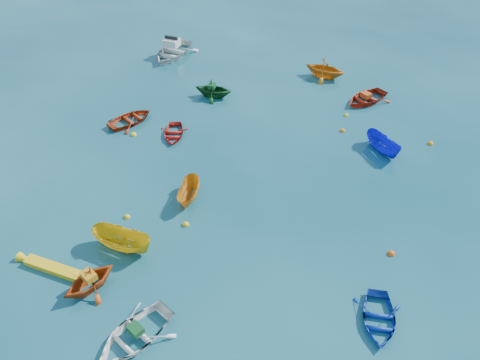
{
  "coord_description": "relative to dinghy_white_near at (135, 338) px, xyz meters",
  "views": [
    {
      "loc": [
        -2.85,
        -14.75,
        16.75
      ],
      "look_at": [
        0.0,
        5.0,
        0.4
      ],
      "focal_mm": 35.0,
      "sensor_mm": 36.0,
      "label": 1
    }
  ],
  "objects": [
    {
      "name": "ground",
      "position": [
        5.51,
        3.82,
        0.0
      ],
      "size": [
        160.0,
        160.0,
        0.0
      ],
      "primitive_type": "plane",
      "color": "#0A3948",
      "rests_on": "ground"
    },
    {
      "name": "dinghy_white_near",
      "position": [
        0.0,
        0.0,
        0.0
      ],
      "size": [
        4.18,
        4.06,
        0.71
      ],
      "primitive_type": "imported",
      "rotation": [
        0.0,
        0.0,
        -0.88
      ],
      "color": "white",
      "rests_on": "ground"
    },
    {
      "name": "dinghy_blue_se",
      "position": [
        9.9,
        -0.64,
        0.0
      ],
      "size": [
        2.81,
        3.33,
        0.59
      ],
      "primitive_type": "imported",
      "rotation": [
        0.0,
        0.0,
        -0.31
      ],
      "color": "#0D31A8",
      "rests_on": "ground"
    },
    {
      "name": "dinghy_orange_w",
      "position": [
        -1.99,
        2.78,
        0.0
      ],
      "size": [
        3.21,
        3.16,
        1.28
      ],
      "primitive_type": "imported",
      "rotation": [
        0.0,
        0.0,
        -0.91
      ],
      "color": "#BD4411",
      "rests_on": "ground"
    },
    {
      "name": "sampan_yellow_mid",
      "position": [
        -0.66,
        4.99,
        0.0
      ],
      "size": [
        3.34,
        2.65,
        1.23
      ],
      "primitive_type": "imported",
      "rotation": [
        0.0,
        0.0,
        1.04
      ],
      "color": "gold",
      "rests_on": "ground"
    },
    {
      "name": "dinghy_red_nw",
      "position": [
        -0.74,
        16.38,
        0.0
      ],
      "size": [
        3.87,
        3.63,
        0.65
      ],
      "primitive_type": "imported",
      "rotation": [
        0.0,
        0.0,
        2.17
      ],
      "color": "#A62E0D",
      "rests_on": "ground"
    },
    {
      "name": "sampan_orange_n",
      "position": [
        2.66,
        8.12,
        0.0
      ],
      "size": [
        1.68,
        2.75,
        1.0
      ],
      "primitive_type": "imported",
      "rotation": [
        0.0,
        0.0,
        -0.29
      ],
      "color": "orange",
      "rests_on": "ground"
    },
    {
      "name": "dinghy_green_n",
      "position": [
        5.05,
        19.01,
        0.0
      ],
      "size": [
        3.35,
        3.16,
        1.4
      ],
      "primitive_type": "imported",
      "rotation": [
        0.0,
        0.0,
        1.17
      ],
      "color": "#0F4218",
      "rests_on": "ground"
    },
    {
      "name": "dinghy_red_ne",
      "position": [
        15.72,
        16.82,
        0.0
      ],
      "size": [
        4.22,
        3.81,
        0.72
      ],
      "primitive_type": "imported",
      "rotation": [
        0.0,
        0.0,
        -1.08
      ],
      "color": "#A7220D",
      "rests_on": "ground"
    },
    {
      "name": "sampan_blue_far",
      "position": [
        14.56,
        10.83,
        0.0
      ],
      "size": [
        1.86,
        3.02,
        1.09
      ],
      "primitive_type": "imported",
      "rotation": [
        0.0,
        0.0,
        0.3
      ],
      "color": "#1014D0",
      "rests_on": "ground"
    },
    {
      "name": "dinghy_red_far",
      "position": [
        2.02,
        14.35,
        0.0
      ],
      "size": [
        2.13,
        2.77,
        0.53
      ],
      "primitive_type": "imported",
      "rotation": [
        0.0,
        0.0,
        -0.12
      ],
      "color": "red",
      "rests_on": "ground"
    },
    {
      "name": "dinghy_orange_far",
      "position": [
        13.82,
        20.83,
        0.0
      ],
      "size": [
        4.04,
        3.95,
        1.62
      ],
      "primitive_type": "imported",
      "rotation": [
        0.0,
        0.0,
        0.94
      ],
      "color": "orange",
      "rests_on": "ground"
    },
    {
      "name": "kayak_yellow",
      "position": [
        -3.79,
        4.07,
        0.0
      ],
      "size": [
        3.43,
        2.24,
        0.36
      ],
      "primitive_type": null,
      "rotation": [
        0.0,
        0.0,
        1.06
      ],
      "color": "yellow",
      "rests_on": "ground"
    },
    {
      "name": "motorboat_white",
      "position": [
        2.36,
        26.44,
        0.0
      ],
      "size": [
        5.27,
        5.76,
        1.58
      ],
      "primitive_type": "imported",
      "rotation": [
        0.0,
        0.0,
        -0.53
      ],
      "color": "silver",
      "rests_on": "ground"
    },
    {
      "name": "tarp_green_a",
      "position": [
        0.08,
        0.06,
        0.5
      ],
      "size": [
        0.74,
        0.76,
        0.29
      ],
      "primitive_type": "cube",
      "rotation": [
        0.0,
        0.0,
        -0.88
      ],
      "color": "#124B22",
      "rests_on": "dinghy_white_near"
    },
    {
      "name": "tarp_orange_a",
      "position": [
        -1.95,
        2.81,
        0.8
      ],
      "size": [
        0.8,
        0.83,
        0.32
      ],
      "primitive_type": "cube",
      "rotation": [
        0.0,
        0.0,
        -0.91
      ],
      "color": "orange",
      "rests_on": "dinghy_orange_w"
    },
    {
      "name": "tarp_green_b",
      "position": [
        4.96,
        19.05,
        0.85
      ],
      "size": [
        0.67,
        0.75,
        0.3
      ],
      "primitive_type": "cube",
      "rotation": [
        0.0,
        0.0,
        1.17
      ],
      "color": "#124B20",
      "rests_on": "dinghy_green_n"
    },
    {
      "name": "tarp_orange_b",
      "position": [
        15.63,
        16.78,
        0.52
      ],
      "size": [
        0.77,
        0.83,
        0.33
      ],
      "primitive_type": "cube",
      "rotation": [
        0.0,
        0.0,
        -1.08
      ],
      "color": "#CA4414",
      "rests_on": "dinghy_red_ne"
    },
    {
      "name": "buoy_ye_a",
      "position": [
        -0.62,
        7.13,
        0.0
      ],
      "size": [
        0.33,
        0.33,
        0.33
      ],
      "primitive_type": "sphere",
      "color": "yellow",
      "rests_on": "ground"
    },
    {
      "name": "buoy_or_b",
      "position": [
        11.88,
        2.79,
        0.0
      ],
      "size": [
        0.35,
        0.35,
        0.35
      ],
      "primitive_type": "sphere",
      "color": "#F0510D",
      "rests_on": "ground"
    },
    {
      "name": "buoy_or_c",
      "position": [
        -0.58,
        5.67,
        0.0
      ],
      "size": [
        0.34,
        0.34,
        0.34
      ],
      "primitive_type": "sphere",
      "color": "orange",
      "rests_on": "ground"
    },
    {
      "name": "buoy_ye_c",
      "position": [
        2.35,
        6.14,
        0.0
      ],
      "size": [
        0.36,
        0.36,
        0.36
      ],
      "primitive_type": "sphere",
      "color": "gold",
      "rests_on": "ground"
    },
    {
      "name": "buoy_or_d",
      "position": [
        17.86,
        11.13,
        0.0
      ],
      "size": [
        0.36,
        0.36,
        0.36
      ],
      "primitive_type": "sphere",
      "color": "orange",
      "rests_on": "ground"
    },
    {
      "name": "buoy_ye_d",
      "position": [
        -0.54,
        14.78,
        0.0
      ],
      "size": [
        0.39,
        0.39,
        0.39
      ],
      "primitive_type": "sphere",
      "color": "yellow",
      "rests_on": "ground"
    },
    {
      "name": "buoy_or_e",
      "position": [
        12.88,
        13.33,
        0.0
      ],
      "size": [
        0.35,
        0.35,
        0.35
      ],
      "primitive_type": "sphere",
      "color": "orange",
      "rests_on": "ground"
    },
    {
      "name": "buoy_ye_e",
      "position": [
        13.72,
        15.11,
        0.0
      ],
      "size": [
        0.31,
        0.31,
        0.31
      ],
      "primitive_type": "sphere",
      "color": "yellow",
      "rests_on": "ground"
    }
  ]
}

